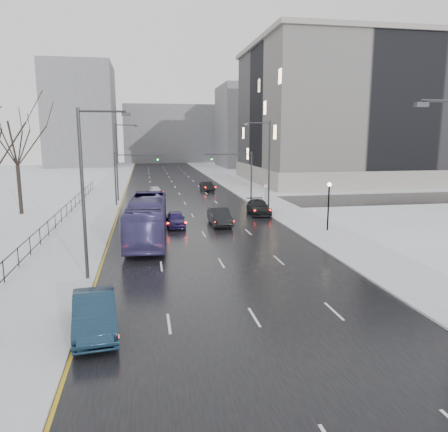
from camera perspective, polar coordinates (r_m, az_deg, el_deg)
road at (r=66.50m, az=-5.99°, el=3.10°), size 16.00×150.00×0.04m
cross_road at (r=54.66m, az=-5.03°, el=1.53°), size 130.00×10.00×0.04m
sidewalk_left at (r=66.56m, az=-15.05°, el=2.86°), size 5.00×150.00×0.16m
sidewalk_right at (r=68.07m, az=2.87°, el=3.36°), size 5.00×150.00×0.16m
park_strip at (r=68.03m, az=-23.05°, el=2.52°), size 14.00×150.00×0.12m
tree_park_e at (r=52.24m, az=-24.90°, el=0.15°), size 9.45×9.45×13.50m
iron_fence at (r=37.47m, az=-22.59°, el=-1.99°), size 0.06×70.00×1.30m
streetlight_r_mid at (r=47.68m, az=5.65°, el=6.98°), size 2.95×0.25×10.00m
streetlight_l_near at (r=26.15m, az=-17.52°, el=3.73°), size 2.95×0.25×10.00m
streetlight_l_far at (r=57.95m, az=-13.63°, el=7.35°), size 2.95×0.25×10.00m
lamppost_r_mid at (r=39.52m, az=13.51°, el=2.13°), size 0.36×0.36×4.28m
mast_signal_right at (r=55.32m, az=2.52°, el=5.92°), size 6.10×0.33×6.50m
mast_signal_left at (r=54.02m, az=-12.90°, el=5.56°), size 6.10×0.33×6.50m
no_uturn_sign at (r=52.09m, az=5.48°, el=3.61°), size 0.60×0.06×2.70m
civic_building at (r=87.44m, az=17.25°, el=11.79°), size 41.00×31.00×24.80m
bldg_far_right at (r=125.20m, az=5.07°, el=11.57°), size 24.00×20.00×22.00m
bldg_far_left at (r=132.02m, az=-18.13°, el=12.35°), size 18.00×22.00×28.00m
bldg_far_center at (r=146.06m, az=-6.89°, el=10.59°), size 30.00×18.00×18.00m
sedan_left_near at (r=20.16m, az=-16.55°, el=-12.10°), size 2.35×5.26×1.68m
bus at (r=35.99m, az=-9.99°, el=-0.41°), size 3.64×12.65×3.48m
sedan_center_near at (r=41.18m, az=-6.33°, el=-0.39°), size 1.75×4.24×1.44m
sedan_right_near at (r=41.64m, az=-0.57°, el=-0.08°), size 1.81×4.94×1.62m
sedan_right_far at (r=47.64m, az=4.54°, el=1.16°), size 2.45×5.36×1.52m
sedan_center_far at (r=63.17m, az=-8.96°, el=3.28°), size 1.95×4.11×1.36m
sedan_right_distant at (r=67.86m, az=-2.23°, el=3.89°), size 1.98×4.30×1.37m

